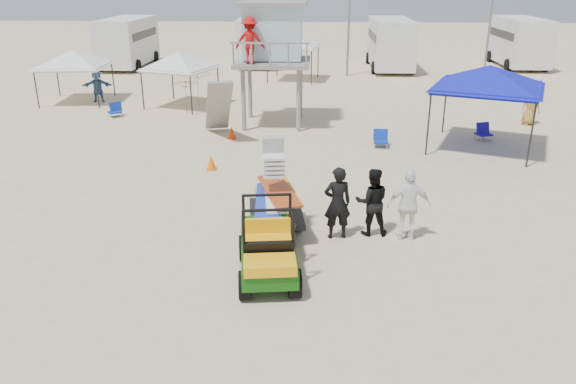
{
  "coord_description": "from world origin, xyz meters",
  "views": [
    {
      "loc": [
        1.14,
        -9.13,
        6.02
      ],
      "look_at": [
        0.5,
        3.0,
        1.3
      ],
      "focal_mm": 35.0,
      "sensor_mm": 36.0,
      "label": 1
    }
  ],
  "objects_px": {
    "utility_cart": "(267,243)",
    "canopy_blue": "(490,69)",
    "man_left": "(337,203)",
    "lifeguard_tower": "(271,37)",
    "surf_trailer": "(275,198)"
  },
  "relations": [
    {
      "from": "man_left",
      "to": "lifeguard_tower",
      "type": "distance_m",
      "value": 11.77
    },
    {
      "from": "utility_cart",
      "to": "surf_trailer",
      "type": "relative_size",
      "value": 0.96
    },
    {
      "from": "surf_trailer",
      "to": "lifeguard_tower",
      "type": "relative_size",
      "value": 0.51
    },
    {
      "from": "utility_cart",
      "to": "surf_trailer",
      "type": "bearing_deg",
      "value": 89.89
    },
    {
      "from": "surf_trailer",
      "to": "man_left",
      "type": "distance_m",
      "value": 1.54
    },
    {
      "from": "utility_cart",
      "to": "canopy_blue",
      "type": "bearing_deg",
      "value": 54.51
    },
    {
      "from": "man_left",
      "to": "utility_cart",
      "type": "bearing_deg",
      "value": 42.85
    },
    {
      "from": "canopy_blue",
      "to": "lifeguard_tower",
      "type": "bearing_deg",
      "value": 157.69
    },
    {
      "from": "lifeguard_tower",
      "to": "canopy_blue",
      "type": "distance_m",
      "value": 8.72
    },
    {
      "from": "man_left",
      "to": "canopy_blue",
      "type": "distance_m",
      "value": 9.84
    },
    {
      "from": "utility_cart",
      "to": "man_left",
      "type": "height_order",
      "value": "man_left"
    },
    {
      "from": "utility_cart",
      "to": "surf_trailer",
      "type": "distance_m",
      "value": 2.33
    },
    {
      "from": "lifeguard_tower",
      "to": "canopy_blue",
      "type": "height_order",
      "value": "lifeguard_tower"
    },
    {
      "from": "lifeguard_tower",
      "to": "surf_trailer",
      "type": "bearing_deg",
      "value": -84.89
    },
    {
      "from": "man_left",
      "to": "canopy_blue",
      "type": "relative_size",
      "value": 0.4
    }
  ]
}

